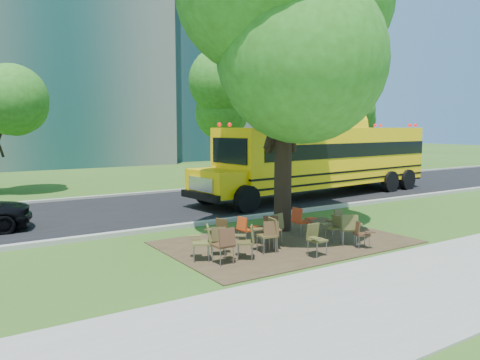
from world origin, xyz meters
TOP-DOWN VIEW (x-y plane):
  - ground at (0.00, 0.00)m, footprint 160.00×160.00m
  - sidewalk at (0.00, -5.00)m, footprint 60.00×4.00m
  - dirt_patch at (1.00, -0.50)m, footprint 7.00×4.50m
  - asphalt_road at (0.00, 7.00)m, footprint 80.00×8.00m
  - kerb_near at (0.00, 3.00)m, footprint 80.00×0.25m
  - kerb_far at (0.00, 11.10)m, footprint 80.00×0.25m
  - building_right at (24.00, 38.00)m, footprint 30.00×16.00m
  - bg_tree_3 at (8.00, 14.00)m, footprint 5.60×5.60m
  - bg_tree_4 at (16.00, 13.00)m, footprint 5.00×5.00m
  - main_tree at (1.87, 0.81)m, footprint 7.20×7.20m
  - school_bus at (8.68, 5.99)m, footprint 13.87×4.28m
  - chair_0 at (-1.67, -1.44)m, footprint 0.61×0.56m
  - chair_1 at (-1.39, -0.69)m, footprint 0.66×0.52m
  - chair_2 at (-0.97, -1.37)m, footprint 0.60×0.76m
  - chair_3 at (0.16, -0.79)m, footprint 0.78×0.62m
  - chair_4 at (-0.08, -1.17)m, footprint 0.72×0.56m
  - chair_5 at (0.69, -2.06)m, footprint 0.55×0.51m
  - chair_6 at (2.26, -1.13)m, footprint 0.46×0.50m
  - chair_7 at (2.22, -1.83)m, footprint 0.81×0.64m
  - chair_8 at (-1.96, -0.86)m, footprint 0.60×0.76m
  - chair_9 at (-0.93, 0.10)m, footprint 0.66×0.55m
  - chair_10 at (-0.15, -0.06)m, footprint 0.56×0.56m
  - chair_11 at (0.52, -0.56)m, footprint 0.64×0.68m
  - chair_12 at (1.77, -0.22)m, footprint 0.56×0.60m
  - chair_13 at (3.03, -0.43)m, footprint 0.53×0.52m
  - chair_14 at (2.29, -2.16)m, footprint 0.50×0.63m
  - chair_15 at (-0.14, -1.11)m, footprint 0.56×0.69m

SIDE VIEW (x-z plane):
  - ground at x=0.00m, z-range 0.00..0.00m
  - dirt_patch at x=1.00m, z-range 0.00..0.03m
  - sidewalk at x=0.00m, z-range 0.00..0.04m
  - asphalt_road at x=0.00m, z-range 0.00..0.04m
  - kerb_near at x=0.00m, z-range 0.00..0.14m
  - kerb_far at x=0.00m, z-range 0.00..0.14m
  - chair_6 at x=2.26m, z-range 0.09..0.86m
  - chair_14 at x=2.29m, z-range 0.09..0.87m
  - chair_13 at x=3.03m, z-range 0.09..0.89m
  - chair_1 at x=-1.39m, z-range 0.09..0.90m
  - chair_9 at x=-0.93m, z-range 0.10..0.90m
  - chair_10 at x=-0.15m, z-range 0.10..0.92m
  - chair_5 at x=0.69m, z-range 0.10..0.96m
  - chair_4 at x=-0.08m, z-range 0.11..1.00m
  - chair_2 at x=-0.97m, z-range 0.11..1.00m
  - chair_3 at x=0.16m, z-range 0.11..1.02m
  - chair_12 at x=1.77m, z-range 0.11..1.03m
  - chair_8 at x=-1.96m, z-range 0.11..1.04m
  - chair_11 at x=0.52m, z-range 0.11..1.04m
  - chair_7 at x=2.22m, z-range 0.11..1.05m
  - chair_15 at x=-0.14m, z-range 0.11..1.06m
  - chair_0 at x=-1.67m, z-range 0.11..1.06m
  - school_bus at x=8.68m, z-range 0.26..3.60m
  - bg_tree_4 at x=16.00m, z-range 0.92..7.77m
  - bg_tree_3 at x=8.00m, z-range 1.11..8.95m
  - main_tree at x=1.87m, z-range 1.18..10.76m
  - building_right at x=24.00m, z-range 0.00..25.00m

